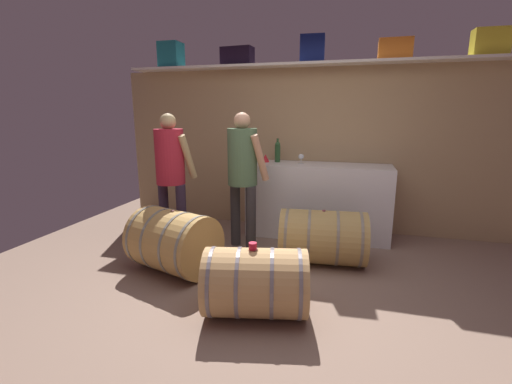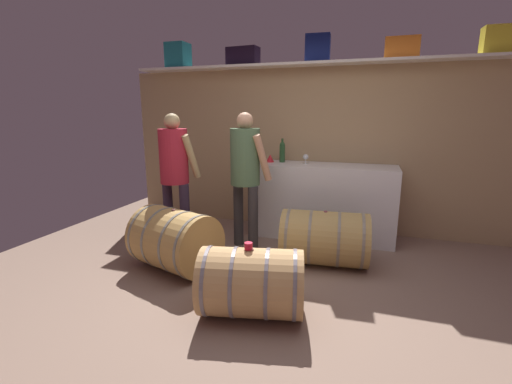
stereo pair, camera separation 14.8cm
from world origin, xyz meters
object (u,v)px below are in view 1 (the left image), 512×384
object	(u,v)px
wine_glass	(301,157)
wine_barrel_near	(256,282)
toolcase_navy	(312,49)
toolcase_orange	(395,50)
toolcase_teal	(171,55)
work_cabinet	(318,200)
toolcase_yellow	(490,42)
tasting_cup	(253,246)
wine_barrel_far	(174,241)
visitor_tasting	(171,167)
winemaker_pouring	(243,167)
toolcase_black	(237,56)
wine_barrel_flank	(323,237)
red_funnel	(265,158)
wine_bottle_green	(278,151)

from	to	relation	value
wine_glass	wine_barrel_near	size ratio (longest dim) A/B	0.14
toolcase_navy	toolcase_orange	size ratio (longest dim) A/B	0.88
toolcase_teal	work_cabinet	size ratio (longest dim) A/B	0.19
toolcase_teal	wine_glass	bearing A→B (deg)	-4.92
wine_barrel_near	toolcase_teal	bearing A→B (deg)	117.22
toolcase_teal	toolcase_yellow	size ratio (longest dim) A/B	0.95
wine_glass	tasting_cup	bearing A→B (deg)	-91.78
wine_barrel_far	visitor_tasting	world-z (taller)	visitor_tasting
wine_barrel_near	winemaker_pouring	size ratio (longest dim) A/B	0.57
toolcase_yellow	work_cabinet	size ratio (longest dim) A/B	0.20
wine_barrel_near	visitor_tasting	xyz separation A→B (m)	(-1.37, 1.20, 0.70)
visitor_tasting	toolcase_yellow	bearing A→B (deg)	32.29
toolcase_black	wine_glass	size ratio (longest dim) A/B	3.40
winemaker_pouring	toolcase_black	bearing A→B (deg)	144.56
toolcase_navy	wine_barrel_near	xyz separation A→B (m)	(-0.12, -2.24, -2.09)
wine_barrel_flank	visitor_tasting	xyz separation A→B (m)	(-1.79, 0.05, 0.68)
tasting_cup	work_cabinet	bearing A→B (deg)	81.50
work_cabinet	wine_barrel_flank	world-z (taller)	work_cabinet
toolcase_yellow	winemaker_pouring	xyz separation A→B (m)	(-2.61, -0.90, -1.37)
toolcase_teal	wine_barrel_near	size ratio (longest dim) A/B	0.38
tasting_cup	visitor_tasting	distance (m)	1.85
toolcase_teal	red_funnel	xyz separation A→B (m)	(1.41, -0.16, -1.38)
toolcase_navy	wine_bottle_green	world-z (taller)	toolcase_navy
toolcase_black	toolcase_yellow	xyz separation A→B (m)	(2.96, 0.00, 0.03)
wine_glass	winemaker_pouring	xyz separation A→B (m)	(-0.56, -0.73, -0.05)
toolcase_yellow	wine_barrel_flank	world-z (taller)	toolcase_yellow
red_funnel	visitor_tasting	world-z (taller)	visitor_tasting
toolcase_teal	toolcase_yellow	world-z (taller)	toolcase_teal
toolcase_black	work_cabinet	xyz separation A→B (m)	(1.15, -0.21, -1.85)
work_cabinet	red_funnel	xyz separation A→B (m)	(-0.72, 0.05, 0.52)
toolcase_black	tasting_cup	bearing A→B (deg)	-64.79
work_cabinet	tasting_cup	bearing A→B (deg)	-98.50
wine_glass	wine_barrel_flank	distance (m)	1.24
wine_bottle_green	toolcase_orange	bearing A→B (deg)	4.93
toolcase_yellow	toolcase_teal	bearing A→B (deg)	178.50
red_funnel	work_cabinet	bearing A→B (deg)	-3.86
toolcase_orange	tasting_cup	size ratio (longest dim) A/B	5.84
wine_barrel_far	visitor_tasting	bearing A→B (deg)	136.58
toolcase_teal	winemaker_pouring	bearing A→B (deg)	-34.04
toolcase_yellow	wine_barrel_far	bearing A→B (deg)	-152.83
toolcase_navy	wine_bottle_green	distance (m)	1.35
tasting_cup	red_funnel	bearing A→B (deg)	101.27
wine_glass	wine_barrel_near	distance (m)	2.21
toolcase_black	wine_barrel_near	size ratio (longest dim) A/B	0.47
wine_bottle_green	visitor_tasting	distance (m)	1.43
work_cabinet	wine_bottle_green	size ratio (longest dim) A/B	5.78
wine_barrel_flank	wine_barrel_near	bearing A→B (deg)	-115.59
toolcase_yellow	red_funnel	world-z (taller)	toolcase_yellow
toolcase_navy	wine_barrel_flank	world-z (taller)	toolcase_navy
wine_glass	tasting_cup	world-z (taller)	wine_glass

